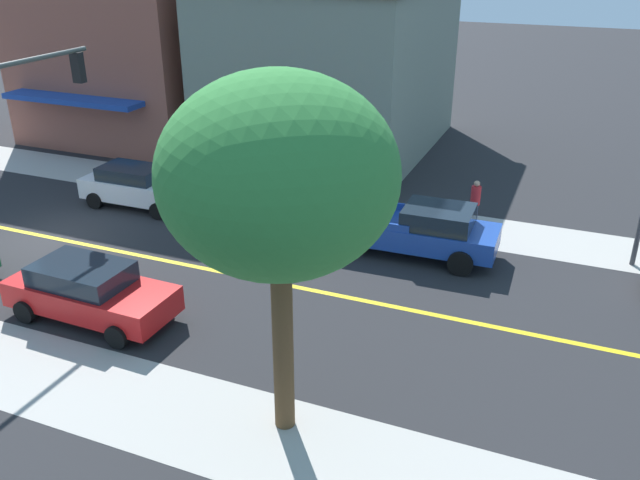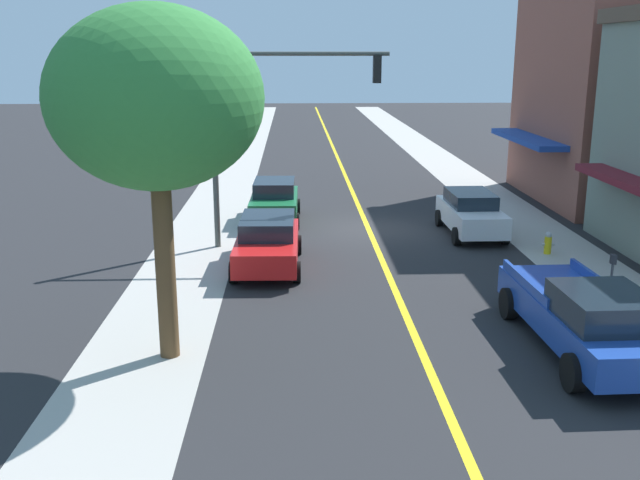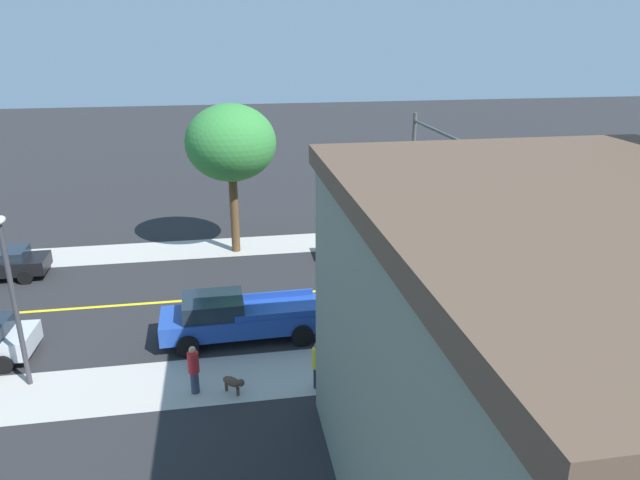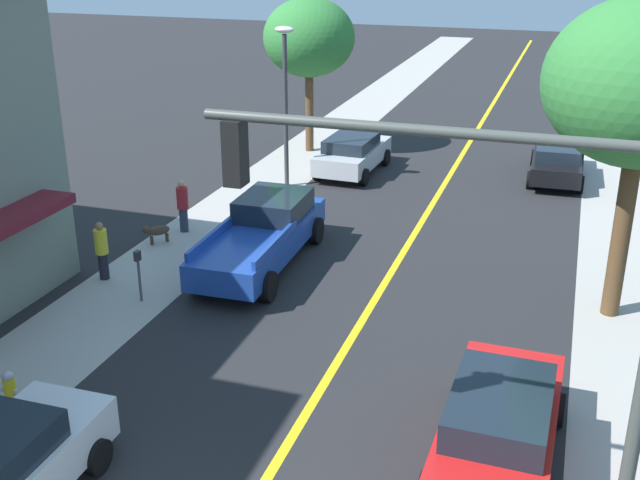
{
  "view_description": "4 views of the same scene",
  "coord_description": "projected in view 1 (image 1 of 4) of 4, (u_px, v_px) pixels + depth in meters",
  "views": [
    {
      "loc": [
        15.9,
        16.75,
        9.62
      ],
      "look_at": [
        0.65,
        10.47,
        2.02
      ],
      "focal_mm": 37.13,
      "sensor_mm": 36.0,
      "label": 1
    },
    {
      "loc": [
        2.89,
        26.84,
        6.6
      ],
      "look_at": [
        2.2,
        8.77,
        1.87
      ],
      "focal_mm": 40.46,
      "sensor_mm": 36.0,
      "label": 2
    },
    {
      "loc": [
        -23.25,
        12.2,
        10.92
      ],
      "look_at": [
        0.35,
        8.18,
        2.28
      ],
      "focal_mm": 32.81,
      "sensor_mm": 36.0,
      "label": 3
    },
    {
      "loc": [
        4.33,
        -6.84,
        8.83
      ],
      "look_at": [
        -1.05,
        9.32,
        2.01
      ],
      "focal_mm": 43.76,
      "sensor_mm": 36.0,
      "label": 4
    }
  ],
  "objects": [
    {
      "name": "white_sedan_left_curb",
      "position": [
        137.0,
        186.0,
        25.58
      ],
      "size": [
        1.99,
        4.39,
        1.59
      ],
      "rotation": [
        0.0,
        0.0,
        1.58
      ],
      "color": "silver",
      "rests_on": "ground"
    },
    {
      "name": "small_dog",
      "position": [
        443.0,
        206.0,
        24.8
      ],
      "size": [
        0.7,
        0.75,
        0.63
      ],
      "rotation": [
        0.0,
        0.0,
        3.98
      ],
      "color": "#4C3828",
      "rests_on": "ground"
    },
    {
      "name": "road_centerline_stripe",
      "position": [
        51.0,
        238.0,
        23.17
      ],
      "size": [
        0.2,
        126.0,
        0.0
      ],
      "primitive_type": "cube",
      "color": "yellow",
      "rests_on": "ground"
    },
    {
      "name": "ground_plane",
      "position": [
        51.0,
        238.0,
        23.18
      ],
      "size": [
        140.0,
        140.0,
        0.0
      ],
      "primitive_type": "plane",
      "color": "#262628"
    },
    {
      "name": "corner_shop_building",
      "position": [
        334.0,
        64.0,
        31.59
      ],
      "size": [
        13.06,
        9.57,
        8.06
      ],
      "rotation": [
        0.0,
        0.0,
        -1.57
      ],
      "color": "gray",
      "rests_on": "ground"
    },
    {
      "name": "fire_hydrant",
      "position": [
        225.0,
        190.0,
        26.48
      ],
      "size": [
        0.44,
        0.24,
        0.77
      ],
      "color": "yellow",
      "rests_on": "ground"
    },
    {
      "name": "pedestrian_red_shirt",
      "position": [
        475.0,
        201.0,
        23.96
      ],
      "size": [
        0.36,
        0.36,
        1.66
      ],
      "rotation": [
        0.0,
        0.0,
        0.12
      ],
      "color": "#33384C",
      "rests_on": "ground"
    },
    {
      "name": "blue_pickup_truck",
      "position": [
        411.0,
        229.0,
        21.7
      ],
      "size": [
        2.34,
        6.08,
        1.74
      ],
      "rotation": [
        0.0,
        0.0,
        1.59
      ],
      "color": "#1E429E",
      "rests_on": "ground"
    },
    {
      "name": "pedestrian_yellow_shirt",
      "position": [
        376.0,
        184.0,
        25.63
      ],
      "size": [
        0.35,
        0.35,
        1.63
      ],
      "rotation": [
        0.0,
        0.0,
        0.44
      ],
      "color": "black",
      "rests_on": "ground"
    },
    {
      "name": "parking_meter",
      "position": [
        340.0,
        194.0,
        24.53
      ],
      "size": [
        0.12,
        0.18,
        1.37
      ],
      "color": "#4C4C51",
      "rests_on": "ground"
    },
    {
      "name": "red_sedan_right_curb",
      "position": [
        89.0,
        291.0,
        18.02
      ],
      "size": [
        2.17,
        4.75,
        1.59
      ],
      "rotation": [
        0.0,
        0.0,
        1.55
      ],
      "color": "red",
      "rests_on": "ground"
    },
    {
      "name": "sidewalk_left",
      "position": [
        157.0,
        182.0,
        28.46
      ],
      "size": [
        2.85,
        126.0,
        0.01
      ],
      "primitive_type": "cube",
      "color": "#ADA8A0",
      "rests_on": "ground"
    },
    {
      "name": "street_tree_right_corner",
      "position": [
        278.0,
        177.0,
        11.98
      ],
      "size": [
        4.47,
        4.47,
        7.58
      ],
      "color": "brown",
      "rests_on": "ground"
    },
    {
      "name": "tan_rowhouse",
      "position": [
        150.0,
        22.0,
        34.56
      ],
      "size": [
        13.21,
        9.73,
        11.01
      ],
      "rotation": [
        0.0,
        0.0,
        -1.57
      ],
      "color": "#935142",
      "rests_on": "ground"
    }
  ]
}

